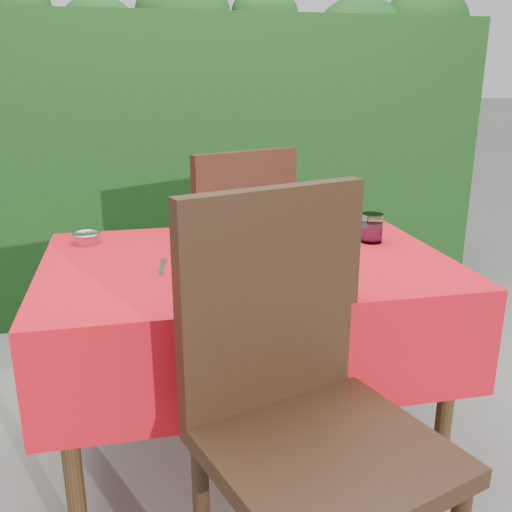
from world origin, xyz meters
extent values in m
plane|color=#625E59|center=(0.00, 0.00, 0.00)|extent=(60.00, 60.00, 0.00)
cube|color=black|center=(0.00, 1.55, 0.80)|extent=(3.20, 0.55, 1.60)
ellipsoid|color=#194315|center=(0.00, 1.55, 1.58)|extent=(3.20, 0.39, 0.40)
cube|color=#402914|center=(0.00, 0.00, 0.72)|extent=(1.20, 0.80, 0.04)
cylinder|color=#402914|center=(-0.54, -0.34, 0.35)|extent=(0.05, 0.05, 0.70)
cylinder|color=#402914|center=(0.54, -0.34, 0.35)|extent=(0.05, 0.05, 0.70)
cylinder|color=#402914|center=(-0.54, 0.34, 0.35)|extent=(0.05, 0.05, 0.70)
cylinder|color=#402914|center=(0.54, 0.34, 0.35)|extent=(0.05, 0.05, 0.70)
cube|color=red|center=(0.00, 0.00, 0.59)|extent=(1.26, 0.86, 0.32)
cube|color=black|center=(0.03, -0.68, 0.51)|extent=(0.61, 0.61, 0.05)
cube|color=black|center=(-0.03, -0.48, 0.80)|extent=(0.47, 0.19, 0.53)
cylinder|color=black|center=(0.17, -0.42, 0.25)|extent=(0.04, 0.04, 0.49)
cube|color=black|center=(0.02, 0.68, 0.49)|extent=(0.60, 0.60, 0.04)
cube|color=black|center=(0.10, 0.49, 0.77)|extent=(0.45, 0.21, 0.50)
cylinder|color=black|center=(0.14, 0.94, 0.24)|extent=(0.04, 0.04, 0.47)
cylinder|color=black|center=(-0.23, 0.80, 0.24)|extent=(0.04, 0.04, 0.47)
cylinder|color=black|center=(0.28, 0.57, 0.24)|extent=(0.04, 0.04, 0.47)
cylinder|color=black|center=(-0.09, 0.43, 0.24)|extent=(0.04, 0.04, 0.47)
cylinder|color=white|center=(0.07, -0.18, 0.76)|extent=(0.37, 0.37, 0.02)
cylinder|color=#BD541A|center=(0.07, -0.18, 0.78)|extent=(0.38, 0.38, 0.02)
cylinder|color=maroon|center=(0.07, -0.18, 0.80)|extent=(0.31, 0.31, 0.01)
cylinder|color=white|center=(0.13, 0.24, 0.76)|extent=(0.23, 0.23, 0.02)
ellipsoid|color=beige|center=(0.13, 0.24, 0.78)|extent=(0.15, 0.15, 0.06)
cylinder|color=white|center=(0.46, 0.09, 0.80)|extent=(0.08, 0.08, 0.10)
cylinder|color=#8FAFC3|center=(0.46, 0.09, 0.78)|extent=(0.06, 0.06, 0.07)
cylinder|color=white|center=(0.38, 0.19, 0.75)|extent=(0.06, 0.06, 0.01)
cylinder|color=white|center=(0.38, 0.19, 0.80)|extent=(0.01, 0.01, 0.09)
ellipsoid|color=white|center=(0.38, 0.19, 0.88)|extent=(0.07, 0.07, 0.09)
cube|color=silver|center=(-0.27, -0.05, 0.75)|extent=(0.04, 0.17, 0.00)
cylinder|color=#B7B7BE|center=(-0.50, 0.28, 0.76)|extent=(0.09, 0.09, 0.03)
camera|label=1|loc=(-0.34, -1.68, 1.30)|focal=40.00mm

